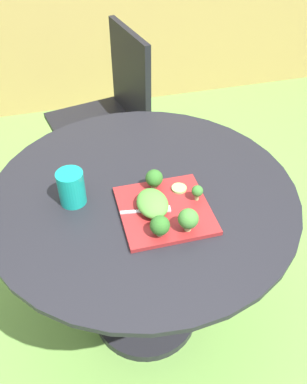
% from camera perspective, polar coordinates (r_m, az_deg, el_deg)
% --- Properties ---
extents(ground_plane, '(12.00, 12.00, 0.00)m').
position_cam_1_polar(ground_plane, '(1.91, -1.07, -16.34)').
color(ground_plane, '#669342').
extents(patio_table, '(1.01, 1.01, 0.72)m').
position_cam_1_polar(patio_table, '(1.51, -1.31, -6.38)').
color(patio_table, black).
rests_on(patio_table, ground_plane).
extents(patio_chair, '(0.52, 0.52, 0.90)m').
position_cam_1_polar(patio_chair, '(2.19, -5.74, 11.64)').
color(patio_chair, black).
rests_on(patio_chair, ground_plane).
extents(salad_plate, '(0.27, 0.27, 0.01)m').
position_cam_1_polar(salad_plate, '(1.28, 1.54, -2.49)').
color(salad_plate, maroon).
rests_on(salad_plate, patio_table).
extents(drinking_glass, '(0.08, 0.08, 0.11)m').
position_cam_1_polar(drinking_glass, '(1.31, -11.15, 0.38)').
color(drinking_glass, '#149989').
rests_on(drinking_glass, patio_table).
extents(fork, '(0.15, 0.04, 0.00)m').
position_cam_1_polar(fork, '(1.26, -0.41, -2.52)').
color(fork, silver).
rests_on(fork, salad_plate).
extents(lettuce_mound, '(0.09, 0.13, 0.05)m').
position_cam_1_polar(lettuce_mound, '(1.25, -0.15, -1.55)').
color(lettuce_mound, '#519338').
rests_on(lettuce_mound, salad_plate).
extents(broccoli_floret_0, '(0.06, 0.06, 0.07)m').
position_cam_1_polar(broccoli_floret_0, '(1.18, 4.79, -3.71)').
color(broccoli_floret_0, '#99B770').
rests_on(broccoli_floret_0, salad_plate).
extents(broccoli_floret_1, '(0.04, 0.04, 0.05)m').
position_cam_1_polar(broccoli_floret_1, '(1.29, 6.02, 0.09)').
color(broccoli_floret_1, '#99B770').
rests_on(broccoli_floret_1, salad_plate).
extents(broccoli_floret_2, '(0.06, 0.06, 0.07)m').
position_cam_1_polar(broccoli_floret_2, '(1.17, 0.92, -4.62)').
color(broccoli_floret_2, '#99B770').
rests_on(broccoli_floret_2, salad_plate).
extents(broccoli_floret_3, '(0.06, 0.06, 0.06)m').
position_cam_1_polar(broccoli_floret_3, '(1.32, 0.12, 1.82)').
color(broccoli_floret_3, '#99B770').
rests_on(broccoli_floret_3, salad_plate).
extents(cucumber_slice_0, '(0.05, 0.05, 0.01)m').
position_cam_1_polar(cucumber_slice_0, '(1.34, 3.52, 0.51)').
color(cucumber_slice_0, '#8EB766').
rests_on(cucumber_slice_0, salad_plate).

